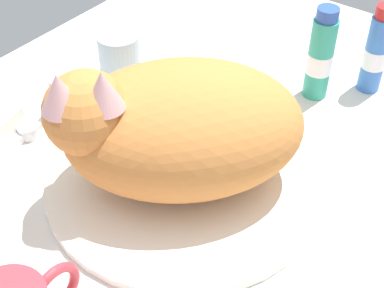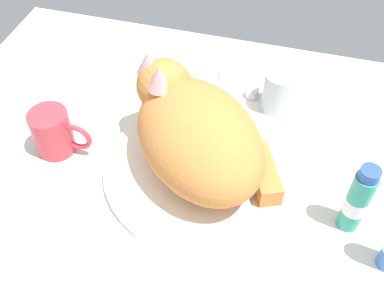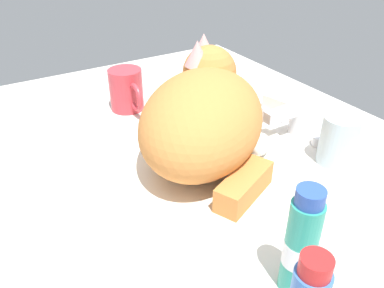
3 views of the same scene
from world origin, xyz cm
name	(u,v)px [view 3 (image 3 of 3)]	position (x,y,z in cm)	size (l,w,h in cm)	color
ground_plane	(201,173)	(0.00, 0.00, -1.50)	(110.00, 82.50, 3.00)	silver
sink_basin	(202,163)	(0.00, 0.00, 0.59)	(34.15, 34.15, 1.18)	white
faucet	(294,121)	(0.00, 21.06, 2.75)	(14.17, 10.23, 6.29)	silver
cat	(204,115)	(-0.83, 0.91, 9.09)	(32.88, 33.38, 17.86)	#D17F3D
coffee_mug	(127,90)	(-26.77, -1.82, 4.47)	(11.32, 7.12, 8.93)	#C63842
rinse_cup	(338,140)	(11.00, 20.28, 4.31)	(6.19, 6.19, 8.62)	silver
soap_dish	(279,110)	(-8.20, 24.89, 0.60)	(9.00, 6.40, 1.20)	white
soap_bar	(280,102)	(-8.20, 24.89, 2.57)	(6.06, 4.19, 2.74)	white
toothpaste_bottle	(301,245)	(26.41, -4.22, 6.57)	(3.68, 3.68, 14.08)	teal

